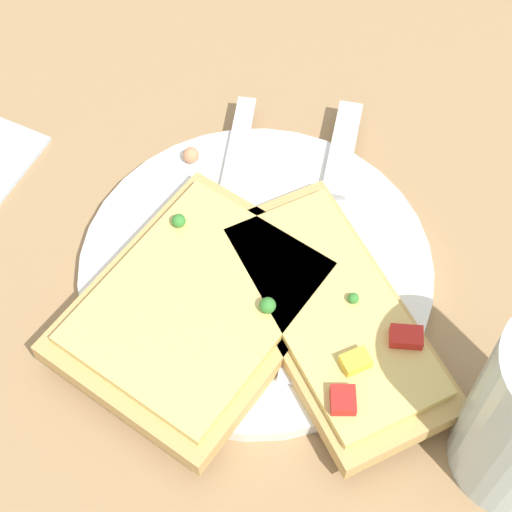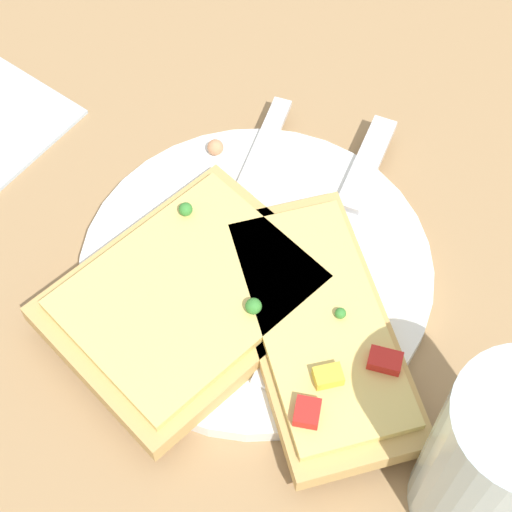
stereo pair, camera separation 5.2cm
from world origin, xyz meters
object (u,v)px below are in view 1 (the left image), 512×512
plate (256,270)px  knife (331,208)px  fork (221,232)px  pizza_slice_corner (333,315)px  pizza_slice_main (198,308)px

plate → knife: (-0.06, 0.03, 0.01)m
fork → pizza_slice_corner: size_ratio=1.07×
fork → pizza_slice_main: size_ratio=1.15×
fork → plate: bearing=52.1°
fork → pizza_slice_corner: pizza_slice_corner is taller
pizza_slice_corner → pizza_slice_main: bearing=60.2°
plate → pizza_slice_corner: 0.06m
plate → pizza_slice_main: size_ratio=1.28×
knife → pizza_slice_main: (0.11, -0.04, 0.01)m
knife → pizza_slice_corner: bearing=9.9°
pizza_slice_main → pizza_slice_corner: bearing=121.8°
plate → pizza_slice_main: bearing=-17.7°
fork → knife: size_ratio=0.94×
fork → knife: 0.07m
knife → pizza_slice_main: pizza_slice_main is taller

